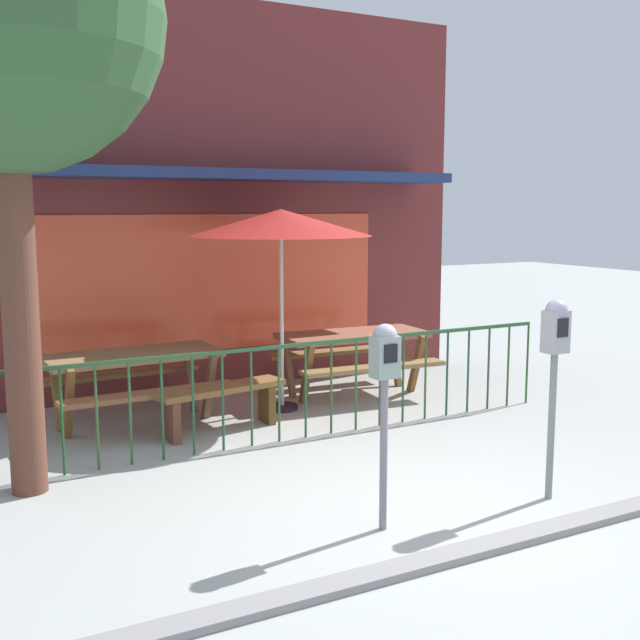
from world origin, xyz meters
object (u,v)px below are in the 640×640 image
(parking_meter_near, at_px, (555,346))
(patio_bench, at_px, (221,398))
(patio_umbrella, at_px, (281,224))
(street_tree, at_px, (4,18))
(picnic_table_right, at_px, (353,346))
(parking_meter_far, at_px, (385,372))
(picnic_table_left, at_px, (133,368))

(parking_meter_near, bearing_deg, patio_bench, 118.47)
(patio_umbrella, height_order, street_tree, street_tree)
(street_tree, bearing_deg, picnic_table_right, 21.75)
(parking_meter_far, distance_m, street_tree, 3.86)
(picnic_table_right, bearing_deg, parking_meter_far, -117.66)
(picnic_table_left, distance_m, picnic_table_right, 2.72)
(picnic_table_left, height_order, street_tree, street_tree)
(picnic_table_left, distance_m, patio_umbrella, 2.23)
(patio_bench, bearing_deg, parking_meter_far, -87.47)
(patio_umbrella, bearing_deg, picnic_table_right, 12.36)
(patio_bench, distance_m, street_tree, 3.98)
(patio_bench, distance_m, parking_meter_far, 2.96)
(street_tree, bearing_deg, parking_meter_near, -30.37)
(picnic_table_right, height_order, patio_umbrella, patio_umbrella)
(patio_umbrella, distance_m, patio_bench, 2.05)
(parking_meter_near, bearing_deg, picnic_table_right, 83.92)
(patio_umbrella, xyz_separation_m, parking_meter_near, (0.68, -3.47, -0.88))
(street_tree, bearing_deg, patio_umbrella, 24.95)
(patio_umbrella, distance_m, parking_meter_far, 3.57)
(patio_bench, height_order, street_tree, street_tree)
(picnic_table_right, xyz_separation_m, patio_umbrella, (-1.08, -0.24, 1.49))
(picnic_table_left, distance_m, street_tree, 3.68)
(picnic_table_left, distance_m, parking_meter_far, 3.69)
(picnic_table_right, bearing_deg, parking_meter_near, -96.08)
(picnic_table_left, bearing_deg, street_tree, -129.39)
(picnic_table_left, xyz_separation_m, parking_meter_far, (0.84, -3.55, 0.54))
(patio_umbrella, bearing_deg, parking_meter_near, -78.90)
(patio_umbrella, bearing_deg, street_tree, -155.05)
(parking_meter_far, bearing_deg, street_tree, 136.81)
(parking_meter_near, distance_m, parking_meter_far, 1.49)
(picnic_table_left, height_order, picnic_table_right, same)
(parking_meter_near, distance_m, street_tree, 4.85)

